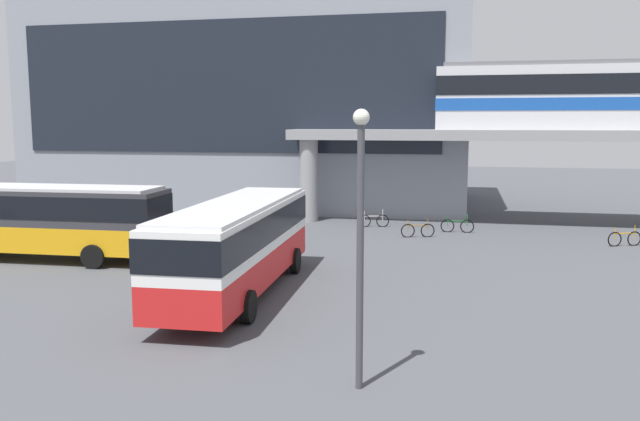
{
  "coord_description": "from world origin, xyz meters",
  "views": [
    {
      "loc": [
        8.36,
        -20.61,
        5.93
      ],
      "look_at": [
        2.43,
        6.34,
        2.2
      ],
      "focal_mm": 36.61,
      "sensor_mm": 36.0,
      "label": 1
    }
  ],
  "objects_px": {
    "train": "(608,95)",
    "bus_secondary": "(41,214)",
    "bus_main": "(238,238)",
    "bicycle_green": "(457,226)",
    "station_building": "(259,102)",
    "bicycle_brown": "(418,230)",
    "bicycle_orange": "(625,239)",
    "bicycle_silver": "(374,221)"
  },
  "relations": [
    {
      "from": "bus_secondary",
      "to": "bicycle_brown",
      "type": "xyz_separation_m",
      "value": [
        15.57,
        9.12,
        -1.63
      ]
    },
    {
      "from": "bicycle_green",
      "to": "bicycle_brown",
      "type": "distance_m",
      "value": 2.81
    },
    {
      "from": "bicycle_orange",
      "to": "bicycle_silver",
      "type": "height_order",
      "value": "same"
    },
    {
      "from": "station_building",
      "to": "bicycle_orange",
      "type": "xyz_separation_m",
      "value": [
        22.86,
        -14.09,
        -7.1
      ]
    },
    {
      "from": "bicycle_green",
      "to": "train",
      "type": "bearing_deg",
      "value": 27.84
    },
    {
      "from": "bicycle_green",
      "to": "bicycle_silver",
      "type": "relative_size",
      "value": 1.02
    },
    {
      "from": "bus_secondary",
      "to": "bicycle_silver",
      "type": "bearing_deg",
      "value": 42.99
    },
    {
      "from": "train",
      "to": "bicycle_brown",
      "type": "bearing_deg",
      "value": -148.21
    },
    {
      "from": "bus_main",
      "to": "bus_secondary",
      "type": "xyz_separation_m",
      "value": [
        -10.29,
        3.71,
        0.0
      ]
    },
    {
      "from": "bicycle_green",
      "to": "bicycle_brown",
      "type": "height_order",
      "value": "same"
    },
    {
      "from": "bus_main",
      "to": "bicycle_orange",
      "type": "distance_m",
      "value": 19.77
    },
    {
      "from": "bus_secondary",
      "to": "bicycle_green",
      "type": "relative_size",
      "value": 6.21
    },
    {
      "from": "station_building",
      "to": "bus_main",
      "type": "bearing_deg",
      "value": -73.98
    },
    {
      "from": "bicycle_orange",
      "to": "bicycle_brown",
      "type": "bearing_deg",
      "value": 178.17
    },
    {
      "from": "station_building",
      "to": "train",
      "type": "xyz_separation_m",
      "value": [
        23.02,
        -7.51,
        0.03
      ]
    },
    {
      "from": "train",
      "to": "bus_secondary",
      "type": "distance_m",
      "value": 30.43
    },
    {
      "from": "bicycle_silver",
      "to": "bicycle_green",
      "type": "bearing_deg",
      "value": -10.77
    },
    {
      "from": "station_building",
      "to": "bicycle_green",
      "type": "bearing_deg",
      "value": -38.32
    },
    {
      "from": "bus_main",
      "to": "bicycle_silver",
      "type": "xyz_separation_m",
      "value": [
        2.58,
        15.7,
        -1.63
      ]
    },
    {
      "from": "bus_main",
      "to": "bicycle_orange",
      "type": "relative_size",
      "value": 6.65
    },
    {
      "from": "train",
      "to": "bus_secondary",
      "type": "height_order",
      "value": "train"
    },
    {
      "from": "train",
      "to": "bicycle_brown",
      "type": "xyz_separation_m",
      "value": [
        -10.1,
        -6.26,
        -7.13
      ]
    },
    {
      "from": "bus_secondary",
      "to": "bicycle_orange",
      "type": "distance_m",
      "value": 27.04
    },
    {
      "from": "bicycle_green",
      "to": "bicycle_brown",
      "type": "relative_size",
      "value": 1.04
    },
    {
      "from": "bicycle_orange",
      "to": "bicycle_silver",
      "type": "relative_size",
      "value": 0.96
    },
    {
      "from": "train",
      "to": "bicycle_green",
      "type": "xyz_separation_m",
      "value": [
        -8.1,
        -4.28,
        -7.13
      ]
    },
    {
      "from": "bus_secondary",
      "to": "station_building",
      "type": "bearing_deg",
      "value": 83.39
    },
    {
      "from": "bus_main",
      "to": "bicycle_silver",
      "type": "height_order",
      "value": "bus_main"
    },
    {
      "from": "bus_secondary",
      "to": "bicycle_green",
      "type": "xyz_separation_m",
      "value": [
        17.57,
        11.1,
        -1.63
      ]
    },
    {
      "from": "station_building",
      "to": "bicycle_silver",
      "type": "height_order",
      "value": "station_building"
    },
    {
      "from": "bicycle_brown",
      "to": "train",
      "type": "bearing_deg",
      "value": 31.79
    },
    {
      "from": "bus_main",
      "to": "bicycle_green",
      "type": "height_order",
      "value": "bus_main"
    },
    {
      "from": "station_building",
      "to": "bus_secondary",
      "type": "distance_m",
      "value": 23.68
    },
    {
      "from": "bicycle_green",
      "to": "bicycle_brown",
      "type": "bearing_deg",
      "value": -135.25
    },
    {
      "from": "bus_main",
      "to": "bicycle_green",
      "type": "xyz_separation_m",
      "value": [
        7.28,
        14.81,
        -1.63
      ]
    },
    {
      "from": "bicycle_brown",
      "to": "bicycle_orange",
      "type": "bearing_deg",
      "value": -1.83
    },
    {
      "from": "bicycle_silver",
      "to": "bus_secondary",
      "type": "bearing_deg",
      "value": -137.01
    },
    {
      "from": "bus_secondary",
      "to": "bicycle_silver",
      "type": "xyz_separation_m",
      "value": [
        12.87,
        12.0,
        -1.63
      ]
    },
    {
      "from": "bicycle_orange",
      "to": "bicycle_silver",
      "type": "bearing_deg",
      "value": 165.85
    },
    {
      "from": "bicycle_brown",
      "to": "bicycle_green",
      "type": "bearing_deg",
      "value": 44.75
    },
    {
      "from": "train",
      "to": "bus_secondary",
      "type": "xyz_separation_m",
      "value": [
        -25.67,
        -15.38,
        -5.5
      ]
    },
    {
      "from": "bus_main",
      "to": "bicycle_brown",
      "type": "xyz_separation_m",
      "value": [
        5.28,
        12.83,
        -1.63
      ]
    }
  ]
}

